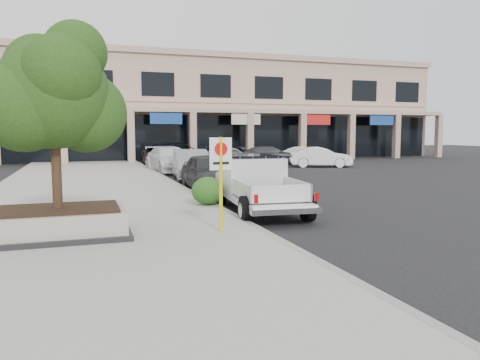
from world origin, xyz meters
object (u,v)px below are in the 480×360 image
at_px(planter_tree, 60,95).
at_px(curb_car_a, 210,172).
at_px(lot_car_e, 227,154).
at_px(pickup_truck, 259,184).
at_px(lot_car_d, 184,153).
at_px(no_parking_sign, 221,171).
at_px(lot_car_f, 305,155).
at_px(curb_car_d, 164,156).
at_px(planter, 59,223).
at_px(curb_car_c, 170,159).
at_px(lot_car_a, 229,157).
at_px(lot_car_b, 321,157).
at_px(lot_car_c, 271,155).
at_px(curb_car_b, 191,165).

xyz_separation_m(planter_tree, curb_car_a, (5.68, 7.93, -2.60)).
bearing_deg(curb_car_a, lot_car_e, 71.82).
bearing_deg(planter_tree, lot_car_e, 65.18).
xyz_separation_m(pickup_truck, lot_car_d, (2.35, 22.93, -0.07)).
relative_size(no_parking_sign, lot_car_f, 0.57).
bearing_deg(curb_car_d, planter, -105.06).
bearing_deg(curb_car_d, lot_car_f, 1.17).
relative_size(curb_car_c, lot_car_a, 1.21).
distance_m(lot_car_a, lot_car_b, 6.68).
relative_size(pickup_truck, lot_car_d, 0.96).
xyz_separation_m(curb_car_a, curb_car_c, (0.05, 9.97, -0.01)).
distance_m(lot_car_b, lot_car_d, 11.00).
relative_size(lot_car_c, lot_car_d, 0.83).
relative_size(curb_car_c, lot_car_d, 0.93).
relative_size(curb_car_a, lot_car_a, 1.05).
xyz_separation_m(no_parking_sign, lot_car_b, (13.17, 19.25, -0.91)).
height_order(planter, no_parking_sign, no_parking_sign).
bearing_deg(lot_car_b, no_parking_sign, 166.02).
distance_m(lot_car_b, lot_car_c, 4.36).
relative_size(no_parking_sign, lot_car_d, 0.39).
bearing_deg(lot_car_b, planter, 158.03).
bearing_deg(planter, lot_car_a, 62.17).
relative_size(curb_car_b, lot_car_c, 1.00).
relative_size(planter, curb_car_c, 0.58).
height_order(curb_car_b, curb_car_d, curb_car_b).
xyz_separation_m(no_parking_sign, curb_car_d, (2.46, 22.99, -0.83)).
bearing_deg(lot_car_b, planter_tree, 158.02).
xyz_separation_m(lot_car_d, lot_car_e, (3.90, 0.85, -0.16)).
distance_m(lot_car_a, lot_car_c, 5.01).
height_order(planter_tree, lot_car_a, planter_tree).
distance_m(no_parking_sign, curb_car_a, 9.09).
relative_size(planter_tree, no_parking_sign, 1.74).
xyz_separation_m(curb_car_c, lot_car_c, (8.65, 4.13, -0.09)).
xyz_separation_m(lot_car_b, lot_car_d, (-8.59, 6.87, 0.10)).
bearing_deg(curb_car_c, curb_car_a, -95.49).
height_order(curb_car_c, lot_car_f, curb_car_c).
height_order(lot_car_b, lot_car_f, lot_car_b).
height_order(planter_tree, curb_car_c, planter_tree).
distance_m(curb_car_c, lot_car_b, 11.05).
distance_m(curb_car_d, lot_car_a, 4.96).
bearing_deg(lot_car_b, lot_car_d, 71.75).
bearing_deg(planter_tree, lot_car_c, 56.87).
bearing_deg(lot_car_e, lot_car_c, -136.06).
distance_m(curb_car_c, lot_car_a, 4.66).
height_order(pickup_truck, curb_car_a, pickup_truck).
bearing_deg(lot_car_d, planter_tree, 171.96).
height_order(lot_car_a, lot_car_f, lot_car_a).
bearing_deg(planter_tree, lot_car_d, 72.06).
height_order(no_parking_sign, lot_car_c, no_parking_sign).
bearing_deg(no_parking_sign, lot_car_c, 64.78).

